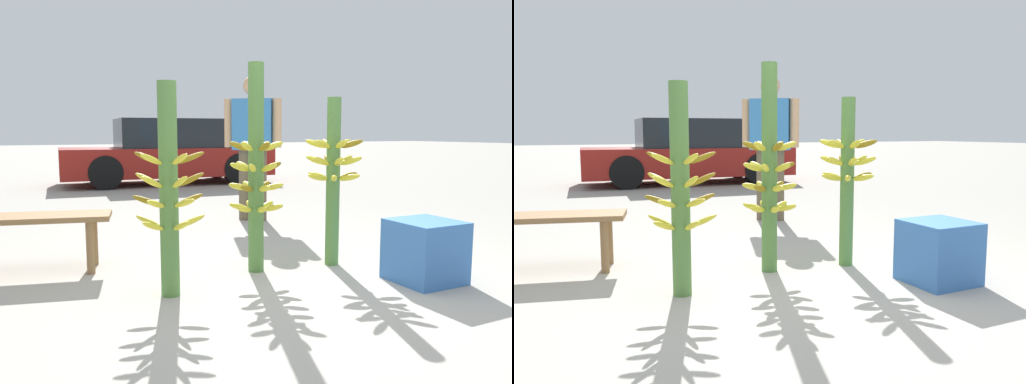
# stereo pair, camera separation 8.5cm
# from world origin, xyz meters

# --- Properties ---
(ground_plane) EXTENTS (80.00, 80.00, 0.00)m
(ground_plane) POSITION_xyz_m (0.00, 0.00, 0.00)
(ground_plane) COLOR #9E998E
(banana_stalk_left) EXTENTS (0.46, 0.48, 1.36)m
(banana_stalk_left) POSITION_xyz_m (-0.71, 0.27, 0.68)
(banana_stalk_left) COLOR #4C7A38
(banana_stalk_left) RESTS_ON ground_plane
(banana_stalk_center) EXTENTS (0.42, 0.42, 1.55)m
(banana_stalk_center) POSITION_xyz_m (0.03, 0.53, 0.76)
(banana_stalk_center) COLOR #4C7A38
(banana_stalk_center) RESTS_ON ground_plane
(banana_stalk_right) EXTENTS (0.46, 0.45, 1.31)m
(banana_stalk_right) POSITION_xyz_m (0.65, 0.43, 0.71)
(banana_stalk_right) COLOR #4C7A38
(banana_stalk_right) RESTS_ON ground_plane
(vendor_person) EXTENTS (0.60, 0.50, 1.69)m
(vendor_person) POSITION_xyz_m (0.99, 2.51, 1.00)
(vendor_person) COLOR brown
(vendor_person) RESTS_ON ground_plane
(parked_car) EXTENTS (4.24, 2.02, 1.30)m
(parked_car) POSITION_xyz_m (1.39, 7.14, 0.63)
(parked_car) COLOR maroon
(parked_car) RESTS_ON ground_plane
(produce_crate) EXTENTS (0.43, 0.43, 0.43)m
(produce_crate) POSITION_xyz_m (0.97, -0.24, 0.22)
(produce_crate) COLOR #386BB2
(produce_crate) RESTS_ON ground_plane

